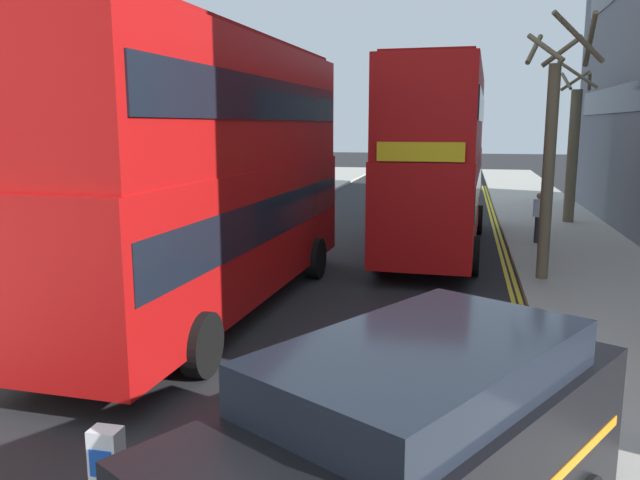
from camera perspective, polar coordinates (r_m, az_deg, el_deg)
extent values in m
cube|color=#ADA89E|center=(16.98, 24.26, -3.60)|extent=(4.00, 80.00, 0.14)
cube|color=#ADA89E|center=(19.17, -17.34, -1.63)|extent=(4.00, 80.00, 0.14)
cube|color=yellow|center=(14.76, 17.71, -5.43)|extent=(0.10, 56.00, 0.01)
cube|color=yellow|center=(14.75, 17.09, -5.41)|extent=(0.10, 56.00, 0.01)
cube|color=white|center=(6.43, -18.59, -19.67)|extent=(0.28, 0.20, 0.95)
cube|color=blue|center=(6.26, -19.21, -18.58)|extent=(0.22, 0.01, 0.26)
cube|color=#B20F0F|center=(13.30, -9.45, 0.90)|extent=(2.91, 10.89, 2.60)
cube|color=#B20F0F|center=(13.13, -9.79, 11.94)|extent=(2.85, 10.67, 2.50)
cube|color=black|center=(13.25, -9.49, 2.18)|extent=(2.92, 10.46, 0.84)
cube|color=black|center=(13.13, -9.80, 12.38)|extent=(2.90, 10.24, 0.80)
cube|color=yellow|center=(18.16, -2.51, 8.45)|extent=(2.00, 0.14, 0.44)
cube|color=maroon|center=(13.23, -9.97, 17.58)|extent=(2.62, 9.80, 0.10)
cylinder|color=black|center=(17.03, -8.52, -1.19)|extent=(0.34, 1.05, 1.04)
cylinder|color=black|center=(16.21, -0.38, -1.66)|extent=(0.34, 1.05, 1.04)
cylinder|color=black|center=(11.41, -22.13, -7.64)|extent=(0.34, 1.05, 1.04)
cylinder|color=black|center=(10.14, -10.63, -9.27)|extent=(0.34, 1.05, 1.04)
cube|color=#B20F0F|center=(20.14, 10.52, 4.05)|extent=(2.88, 10.88, 2.60)
cube|color=#B20F0F|center=(20.03, 10.76, 11.32)|extent=(2.82, 10.66, 2.50)
cube|color=black|center=(20.11, 10.55, 4.90)|extent=(2.89, 10.45, 0.84)
cube|color=black|center=(20.03, 10.77, 11.60)|extent=(2.88, 10.23, 0.80)
cube|color=yellow|center=(14.68, 9.05, 7.88)|extent=(2.00, 0.13, 0.44)
cube|color=maroon|center=(20.10, 10.89, 15.02)|extent=(2.59, 9.79, 0.10)
cylinder|color=black|center=(16.96, 13.70, -1.42)|extent=(0.34, 1.05, 1.04)
cylinder|color=black|center=(17.18, 5.34, -1.02)|extent=(0.34, 1.05, 1.04)
cylinder|color=black|center=(23.56, 14.10, 1.81)|extent=(0.34, 1.05, 1.04)
cylinder|color=black|center=(23.72, 8.05, 2.08)|extent=(0.34, 1.05, 1.04)
cube|color=black|center=(5.81, 8.41, -20.33)|extent=(3.99, 5.02, 1.50)
cube|color=black|center=(5.56, 9.53, -12.59)|extent=(3.01, 3.50, 0.76)
cube|color=orange|center=(5.79, 8.42, -19.91)|extent=(3.82, 4.71, 0.10)
cylinder|color=black|center=(7.60, 8.93, -17.67)|extent=(0.53, 0.70, 0.68)
cylinder|color=#2D2D38|center=(21.52, 19.08, 0.89)|extent=(0.22, 0.22, 0.85)
cube|color=silver|center=(21.42, 19.19, 2.74)|extent=(0.34, 0.22, 0.56)
sphere|color=#9E7051|center=(21.38, 19.25, 3.78)|extent=(0.20, 0.20, 0.20)
cylinder|color=#6B6047|center=(26.47, 21.84, 6.99)|extent=(0.41, 0.41, 5.08)
cylinder|color=#6B6047|center=(26.48, 23.17, 13.03)|extent=(0.27, 0.88, 0.66)
cylinder|color=#6B6047|center=(27.00, 22.06, 13.20)|extent=(1.08, 0.16, 0.80)
cylinder|color=#6B6047|center=(26.32, 21.37, 13.22)|extent=(0.35, 0.93, 0.70)
cylinder|color=#6B6047|center=(25.78, 22.25, 13.68)|extent=(1.49, 0.40, 1.09)
cylinder|color=#6B6047|center=(16.31, 19.92, 5.64)|extent=(0.29, 0.29, 5.17)
cylinder|color=#6B6047|center=(16.43, 23.23, 16.28)|extent=(0.22, 1.50, 1.09)
cylinder|color=#6B6047|center=(16.79, 21.01, 15.64)|extent=(0.93, 0.49, 0.73)
cylinder|color=#6B6047|center=(16.49, 18.79, 16.01)|extent=(0.48, 1.04, 0.80)
cylinder|color=#6B6047|center=(15.97, 19.72, 16.03)|extent=(0.85, 0.68, 0.73)
cylinder|color=#6B6047|center=(15.83, 22.33, 16.60)|extent=(1.33, 0.88, 1.09)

